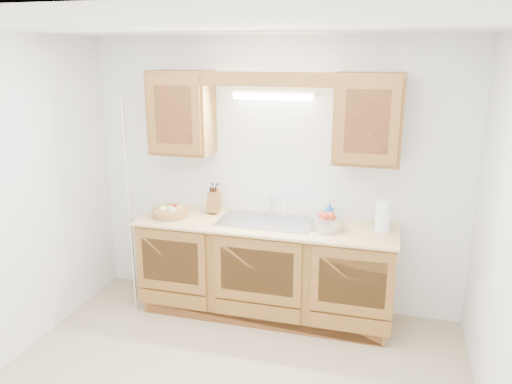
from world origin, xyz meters
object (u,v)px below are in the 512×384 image
(fruit_basket, at_px, (170,211))
(paper_towel, at_px, (383,216))
(apple_bowl, at_px, (327,221))
(knife_block, at_px, (214,202))

(fruit_basket, bearing_deg, paper_towel, 3.00)
(fruit_basket, bearing_deg, apple_bowl, 1.55)
(fruit_basket, height_order, apple_bowl, apple_bowl)
(paper_towel, bearing_deg, apple_bowl, -172.51)
(apple_bowl, bearing_deg, fruit_basket, -178.45)
(fruit_basket, relative_size, apple_bowl, 1.13)
(apple_bowl, bearing_deg, paper_towel, 7.49)
(knife_block, height_order, paper_towel, paper_towel)
(fruit_basket, distance_m, paper_towel, 1.90)
(knife_block, relative_size, paper_towel, 0.89)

